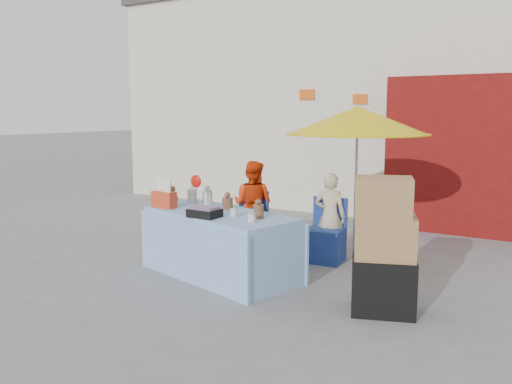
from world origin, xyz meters
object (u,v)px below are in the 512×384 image
Objects in this scene: box_stack at (384,251)px; chair_left at (248,232)px; vendor_beige at (330,216)px; market_table at (220,243)px; chair_right at (325,243)px; umbrella at (357,121)px; vendor_orange at (253,204)px.

chair_left is at bearing 150.82° from box_stack.
chair_left is 0.71× the size of vendor_beige.
chair_right is (0.84, 1.27, -0.15)m from market_table.
umbrella is 1.51× the size of box_stack.
box_stack reaches higher than vendor_beige.
umbrella reaches higher than vendor_beige.
vendor_orange is at bearing -7.18° from vendor_beige.
umbrella is (0.30, 0.15, 1.29)m from vendor_beige.
box_stack reaches higher than market_table.
chair_left is at bearing 172.82° from chair_right.
chair_left is 1.00× the size of chair_right.
vendor_orange reaches higher than chair_left.
vendor_orange is 0.62× the size of umbrella.
vendor_beige is at bearing -1.05° from chair_left.
box_stack is (1.29, -1.42, 0.38)m from chair_right.
box_stack is (2.54, -1.55, -0.01)m from vendor_orange.
box_stack is at bearing 122.51° from vendor_beige.
umbrella is (1.55, 0.28, 1.64)m from chair_left.
vendor_beige is 0.87× the size of box_stack.
umbrella is at bearing 36.10° from chair_right.
vendor_beige is (1.25, 0.00, -0.05)m from vendor_orange.
chair_left is at bearing 81.98° from vendor_orange.
market_table is 1.72× the size of vendor_orange.
umbrella is at bearing 3.20° from chair_left.
market_table is at bearing -130.74° from chair_right.
chair_left is 1.31m from vendor_beige.
umbrella is 2.34m from box_stack.
chair_left is 0.41× the size of umbrella.
chair_left and chair_right have the same top height.
chair_left is 0.62× the size of box_stack.
chair_right is at bearing 81.98° from vendor_beige.
vendor_beige is (0.00, 0.13, 0.34)m from chair_right.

